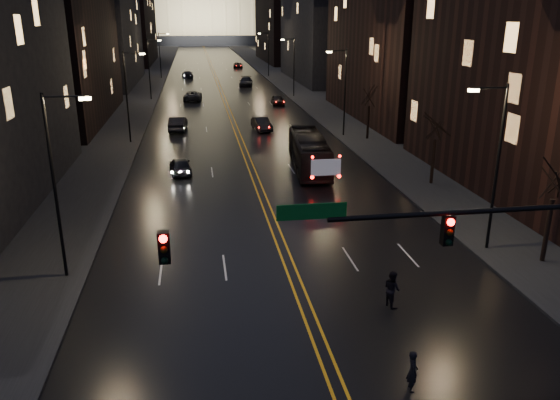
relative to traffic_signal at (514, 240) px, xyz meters
name	(u,v)px	position (x,y,z in m)	size (l,w,h in m)	color
ground	(336,386)	(-5.91, 0.00, -5.10)	(900.00, 900.00, 0.00)	black
road	(211,65)	(-5.91, 130.00, -5.09)	(20.00, 320.00, 0.02)	black
sidewalk_left	(156,66)	(-19.91, 130.00, -5.02)	(8.00, 320.00, 0.16)	black
sidewalk_right	(265,64)	(8.09, 130.00, -5.02)	(8.00, 320.00, 0.16)	black
center_line	(211,65)	(-5.91, 130.00, -5.08)	(0.62, 320.00, 0.01)	orange
building_left_far	(99,28)	(-26.91, 92.00, 4.90)	(12.00, 34.00, 20.00)	black
building_left_dist	(127,16)	(-26.91, 140.00, 6.90)	(12.00, 40.00, 24.00)	black
building_right_mid	(326,11)	(15.09, 92.00, 7.90)	(12.00, 34.00, 26.00)	black
building_right_dist	(285,20)	(15.09, 140.00, 5.90)	(12.00, 40.00, 22.00)	black
capitol	(201,4)	(-5.91, 250.00, 12.05)	(90.00, 50.00, 58.50)	black
traffic_signal	(514,240)	(0.00, 0.00, 0.00)	(17.29, 0.45, 7.00)	black
streetlamp_right_near	(495,160)	(4.91, 10.00, -0.02)	(2.13, 0.25, 9.00)	black
streetlamp_left_near	(58,178)	(-16.72, 10.00, -0.02)	(2.13, 0.25, 9.00)	black
streetlamp_right_mid	(343,88)	(4.91, 40.00, -0.02)	(2.13, 0.25, 9.00)	black
streetlamp_left_mid	(128,92)	(-16.72, 40.00, -0.02)	(2.13, 0.25, 9.00)	black
streetlamp_right_far	(293,64)	(4.91, 70.00, -0.02)	(2.13, 0.25, 9.00)	black
streetlamp_left_far	(150,66)	(-16.72, 70.00, -0.02)	(2.13, 0.25, 9.00)	black
streetlamp_right_dist	(267,52)	(4.91, 100.00, -0.02)	(2.13, 0.25, 9.00)	black
streetlamp_left_dist	(161,53)	(-16.72, 100.00, -0.02)	(2.13, 0.25, 9.00)	black
tree_right_near	(556,180)	(7.09, 8.00, -0.58)	(2.40, 2.40, 6.65)	black
tree_right_mid	(436,126)	(7.09, 22.00, -0.58)	(2.40, 2.40, 6.65)	black
tree_right_far	(369,96)	(7.09, 38.00, -0.58)	(2.40, 2.40, 6.65)	black
bus	(309,152)	(-1.19, 27.69, -3.63)	(2.48, 10.58, 2.95)	black
oncoming_car_a	(181,165)	(-11.73, 28.09, -4.42)	(1.61, 4.01, 1.36)	black
oncoming_car_b	(178,124)	(-12.33, 45.74, -4.30)	(1.69, 4.85, 1.60)	black
oncoming_car_c	(193,96)	(-10.65, 68.58, -4.37)	(2.44, 5.28, 1.47)	black
oncoming_car_d	(188,74)	(-11.64, 100.55, -4.39)	(2.01, 4.94, 1.43)	black
receding_car_a	(262,124)	(-3.11, 44.53, -4.39)	(1.51, 4.33, 1.43)	black
receding_car_b	(278,100)	(1.40, 62.40, -4.38)	(1.70, 4.22, 1.44)	black
receding_car_c	(246,82)	(-1.09, 84.60, -4.28)	(2.31, 5.68, 1.65)	black
receding_car_d	(238,65)	(0.43, 121.58, -4.44)	(2.21, 4.80, 1.33)	black
pedestrian_a	(413,371)	(-3.44, -0.60, -4.33)	(0.56, 0.37, 1.54)	black
pedestrian_b	(392,289)	(-2.16, 5.00, -4.26)	(0.82, 0.45, 1.69)	black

